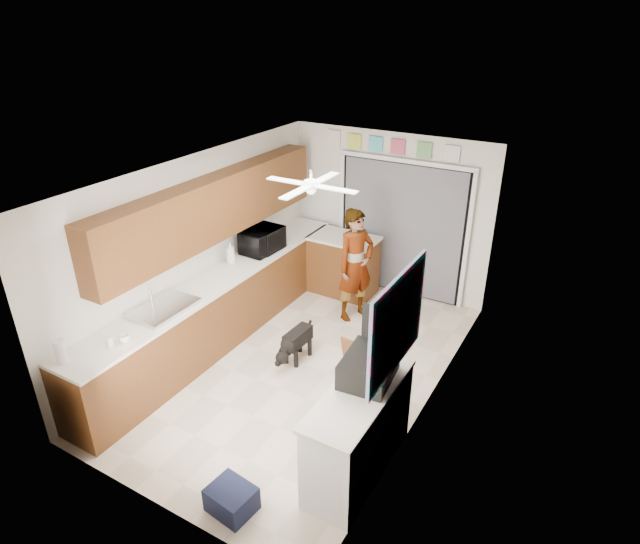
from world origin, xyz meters
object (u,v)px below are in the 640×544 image
at_px(cup, 125,339).
at_px(cardboard_box, 322,450).
at_px(microwave, 262,240).
at_px(soap_bottle, 231,252).
at_px(man, 356,265).
at_px(dog, 298,343).
at_px(suitcase, 369,367).
at_px(paper_towel_roll, 60,351).
at_px(navy_crate, 232,499).

distance_m(cup, cardboard_box, 2.35).
bearing_deg(microwave, soap_bottle, 168.16).
xyz_separation_m(cardboard_box, man, (-0.98, 2.67, 0.72)).
relative_size(soap_bottle, cardboard_box, 0.91).
relative_size(microwave, soap_bottle, 1.90).
distance_m(cup, dog, 2.17).
xyz_separation_m(soap_bottle, suitcase, (2.73, -1.37, -0.03)).
bearing_deg(cardboard_box, microwave, 135.56).
bearing_deg(microwave, dog, -125.00).
distance_m(microwave, cup, 2.65).
bearing_deg(paper_towel_roll, cardboard_box, 22.42).
xyz_separation_m(microwave, suitcase, (2.59, -1.92, -0.04)).
bearing_deg(paper_towel_roll, man, 68.76).
distance_m(microwave, man, 1.38).
relative_size(cardboard_box, dog, 0.57).
bearing_deg(dog, navy_crate, -69.47).
relative_size(navy_crate, man, 0.24).
bearing_deg(dog, cardboard_box, -46.97).
xyz_separation_m(navy_crate, dog, (-0.72, 2.27, 0.12)).
bearing_deg(navy_crate, man, 99.10).
xyz_separation_m(paper_towel_roll, cardboard_box, (2.40, 0.99, -0.95)).
xyz_separation_m(suitcase, dog, (-1.46, 1.04, -0.82)).
bearing_deg(cardboard_box, man, 110.15).
xyz_separation_m(soap_bottle, dog, (1.27, -0.33, -0.86)).
distance_m(navy_crate, man, 3.72).
relative_size(cup, dog, 0.18).
xyz_separation_m(cup, navy_crate, (1.73, -0.50, -0.86)).
xyz_separation_m(microwave, soap_bottle, (-0.14, -0.54, -0.01)).
height_order(soap_bottle, suitcase, soap_bottle).
xyz_separation_m(cardboard_box, navy_crate, (-0.40, -0.94, 0.01)).
relative_size(soap_bottle, navy_crate, 0.80).
bearing_deg(paper_towel_roll, dog, 61.07).
height_order(cardboard_box, dog, dog).
relative_size(soap_bottle, man, 0.19).
distance_m(microwave, dog, 1.67).
bearing_deg(dog, cup, -116.91).
relative_size(soap_bottle, dog, 0.52).
bearing_deg(navy_crate, dog, 107.50).
distance_m(man, dog, 1.47).
distance_m(cup, suitcase, 2.58).
bearing_deg(man, dog, -161.27).
distance_m(cardboard_box, dog, 1.74).
distance_m(paper_towel_roll, dog, 2.78).
bearing_deg(paper_towel_roll, microwave, 87.33).
xyz_separation_m(paper_towel_roll, suitcase, (2.74, 1.28, 0.00)).
bearing_deg(soap_bottle, cup, -83.04).
bearing_deg(soap_bottle, navy_crate, -52.58).
height_order(cardboard_box, navy_crate, navy_crate).
relative_size(paper_towel_roll, navy_crate, 0.62).
distance_m(cup, paper_towel_roll, 0.62).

